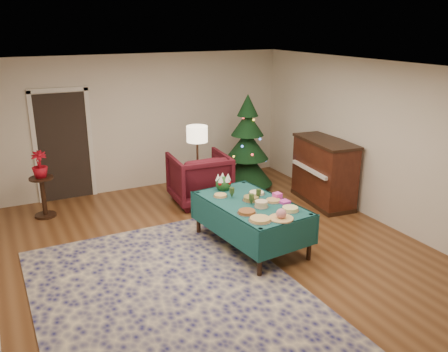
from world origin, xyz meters
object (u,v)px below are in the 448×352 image
side_table (44,198)px  christmas_tree (247,147)px  buffet_table (251,211)px  potted_plant (40,170)px  piano (324,172)px  armchair (199,176)px  floor_lamp (197,139)px  gift_box (277,196)px

side_table → christmas_tree: bearing=-3.5°
buffet_table → potted_plant: size_ratio=4.16×
buffet_table → piano: piano is taller
armchair → piano: size_ratio=0.71×
buffet_table → potted_plant: potted_plant is taller
floor_lamp → christmas_tree: (1.35, 0.59, -0.44)m
christmas_tree → armchair: bearing=-164.5°
buffet_table → christmas_tree: 2.71m
potted_plant → buffet_table: bearing=-44.4°
piano → buffet_table: bearing=-155.1°
piano → potted_plant: bearing=161.3°
gift_box → side_table: bearing=139.4°
armchair → piano: bearing=157.0°
floor_lamp → armchair: bearing=61.2°
potted_plant → piano: (4.81, -1.63, -0.26)m
potted_plant → side_table: bearing=0.0°
potted_plant → floor_lamp: bearing=-17.9°
floor_lamp → potted_plant: floor_lamp is taller
gift_box → floor_lamp: size_ratio=0.07×
piano → armchair: bearing=153.2°
side_table → armchair: bearing=-12.0°
armchair → side_table: bearing=-8.1°
gift_box → side_table: 4.11m
buffet_table → floor_lamp: (-0.09, 1.78, 0.74)m
christmas_tree → piano: christmas_tree is taller
side_table → christmas_tree: (3.93, -0.24, 0.52)m
floor_lamp → side_table: (-2.58, 0.84, -0.95)m
gift_box → floor_lamp: 1.98m
buffet_table → gift_box: 0.47m
piano → floor_lamp: bearing=160.3°
armchair → piano: (2.08, -1.05, 0.07)m
christmas_tree → potted_plant: bearing=176.5°
side_table → buffet_table: bearing=-44.4°
buffet_table → christmas_tree: bearing=62.1°
potted_plant → christmas_tree: christmas_tree is taller
buffet_table → floor_lamp: size_ratio=1.25×
buffet_table → floor_lamp: floor_lamp is taller
potted_plant → armchair: bearing=-12.0°
buffet_table → floor_lamp: 1.93m
side_table → piano: 5.08m
buffet_table → side_table: 3.75m
armchair → floor_lamp: bearing=65.1°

